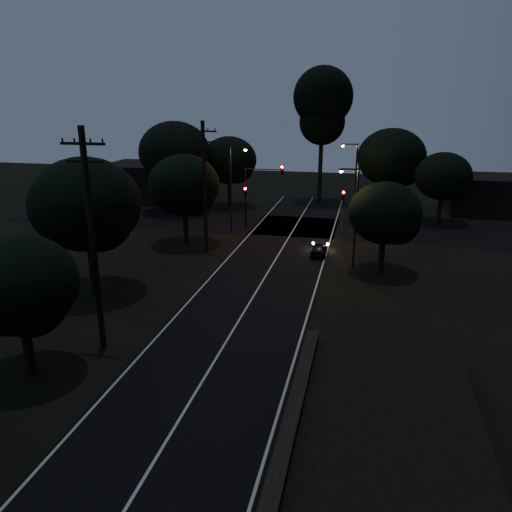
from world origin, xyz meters
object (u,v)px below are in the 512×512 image
at_px(utility_pole_mid, 92,239).
at_px(signal_mast, 263,185).
at_px(streetlight_a, 233,184).
at_px(car, 319,249).
at_px(tall_pine, 323,105).
at_px(streetlight_c, 354,212).
at_px(signal_left, 246,200).
at_px(streetlight_b, 354,178).
at_px(utility_pole_far, 204,186).
at_px(signal_right, 343,204).

bearing_deg(utility_pole_mid, signal_mast, 82.96).
xyz_separation_m(streetlight_a, car, (8.51, -4.96, -4.11)).
relative_size(tall_pine, streetlight_c, 2.10).
bearing_deg(streetlight_a, signal_left, 70.41).
distance_m(tall_pine, car, 24.58).
bearing_deg(streetlight_a, car, -30.22).
relative_size(signal_left, streetlight_b, 0.51).
distance_m(signal_left, streetlight_a, 2.77).
xyz_separation_m(utility_pole_far, signal_right, (10.60, 7.99, -2.65)).
bearing_deg(signal_left, streetlight_a, -109.59).
relative_size(signal_right, streetlight_b, 0.51).
bearing_deg(signal_right, tall_pine, 103.49).
bearing_deg(streetlight_b, streetlight_c, -87.86).
distance_m(signal_left, car, 10.70).
distance_m(tall_pine, signal_mast, 17.02).
bearing_deg(tall_pine, signal_mast, -104.62).
relative_size(streetlight_b, car, 2.61).
height_order(utility_pole_far, signal_left, utility_pole_far).
xyz_separation_m(streetlight_a, streetlight_b, (10.61, 6.00, 0.00)).
bearing_deg(streetlight_b, car, -100.89).
bearing_deg(streetlight_b, signal_mast, -154.01).
bearing_deg(utility_pole_mid, utility_pole_far, 90.00).
bearing_deg(utility_pole_far, streetlight_c, -9.60).
xyz_separation_m(utility_pole_far, signal_left, (1.40, 7.99, -2.65)).
height_order(utility_pole_mid, car, utility_pole_mid).
height_order(signal_left, streetlight_a, streetlight_a).
bearing_deg(signal_right, car, -101.40).
bearing_deg(streetlight_c, streetlight_b, 92.14).
distance_m(utility_pole_far, streetlight_b, 16.51).
distance_m(utility_pole_far, signal_mast, 8.64).
relative_size(signal_left, streetlight_a, 0.51).
relative_size(signal_left, car, 1.34).
xyz_separation_m(tall_pine, streetlight_c, (4.83, -25.00, -6.99)).
distance_m(utility_pole_mid, tall_pine, 40.99).
height_order(utility_pole_far, streetlight_a, utility_pole_far).
height_order(signal_right, signal_mast, signal_mast).
relative_size(tall_pine, streetlight_b, 1.97).
bearing_deg(streetlight_c, streetlight_a, 144.31).
relative_size(tall_pine, signal_left, 3.84).
distance_m(tall_pine, streetlight_c, 26.40).
bearing_deg(signal_mast, streetlight_b, 25.99).
height_order(streetlight_b, car, streetlight_b).
bearing_deg(utility_pole_far, streetlight_a, 83.41).
height_order(signal_left, signal_mast, signal_mast).
xyz_separation_m(signal_mast, streetlight_a, (-2.39, -1.99, 0.30)).
bearing_deg(streetlight_a, utility_pole_far, -96.59).
xyz_separation_m(utility_pole_mid, streetlight_b, (11.31, 29.00, -1.10)).
xyz_separation_m(utility_pole_far, car, (9.20, 1.04, -4.96)).
bearing_deg(signal_mast, signal_right, -0.03).
xyz_separation_m(utility_pole_mid, utility_pole_far, (0.00, 17.00, -0.25)).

